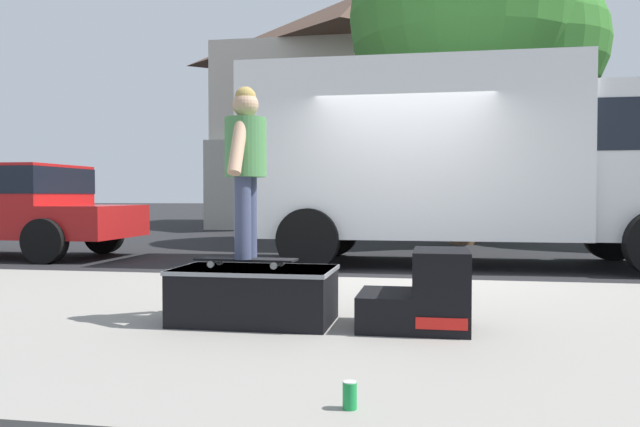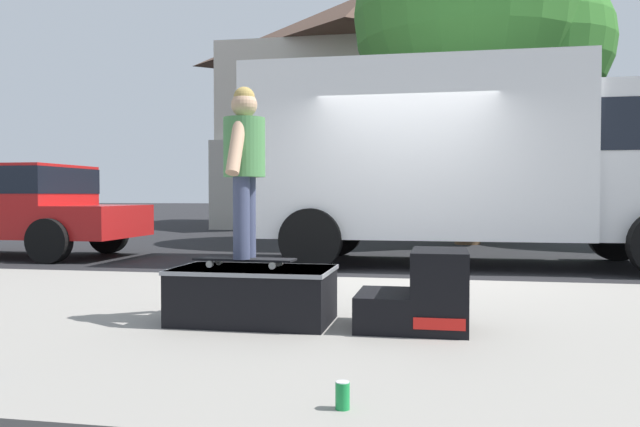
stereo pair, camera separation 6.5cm
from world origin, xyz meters
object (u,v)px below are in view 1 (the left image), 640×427
Objects in this scene: kicker_ramp at (424,296)px; skateboard at (246,260)px; skate_box at (255,293)px; soda_can_b at (350,395)px; box_truck at (473,155)px; street_tree_neighbour at (478,23)px; skater_kid at (246,158)px.

kicker_ramp is 1.37m from skateboard.
skate_box reaches higher than soda_can_b.
skateboard is 5.91m from box_truck.
soda_can_b is 0.02× the size of street_tree_neighbour.
skate_box is at bearing -109.41° from box_truck.
box_truck is (1.93, 5.48, 1.36)m from skate_box.
skate_box is 0.92× the size of skater_kid.
kicker_ramp is at bearing -95.80° from street_tree_neighbour.
skater_kid is at bearing 119.37° from soda_can_b.
skate_box is at bearing -103.04° from street_tree_neighbour.
street_tree_neighbour is at bearing 84.20° from kicker_ramp.
skateboard is (-1.35, 0.03, 0.23)m from kicker_ramp.
skater_kid is at bearing 0.00° from skateboard.
skate_box is 0.26m from skateboard.
kicker_ramp is at bearing -1.38° from skateboard.
skateboard is 6.25× the size of soda_can_b.
kicker_ramp is 1.86m from soda_can_b.
box_truck is at bearing 83.16° from kicker_ramp.
soda_can_b is 0.02× the size of box_truck.
soda_can_b is 7.52m from box_truck.
skateboard reaches higher than soda_can_b.
skate_box is at bearing 179.98° from kicker_ramp.
street_tree_neighbour reaches higher than skate_box.
skateboard is 10.90m from street_tree_neighbour.
kicker_ramp is (1.27, -0.00, 0.02)m from skate_box.
box_truck is 5.35m from street_tree_neighbour.
skateboard is 0.60× the size of skater_kid.
street_tree_neighbour reaches higher than kicker_ramp.
box_truck is (2.01, 5.44, 0.32)m from skater_kid.
kicker_ramp is 0.11× the size of box_truck.
skate_box is 1.53× the size of skateboard.
kicker_ramp is 10.82m from street_tree_neighbour.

